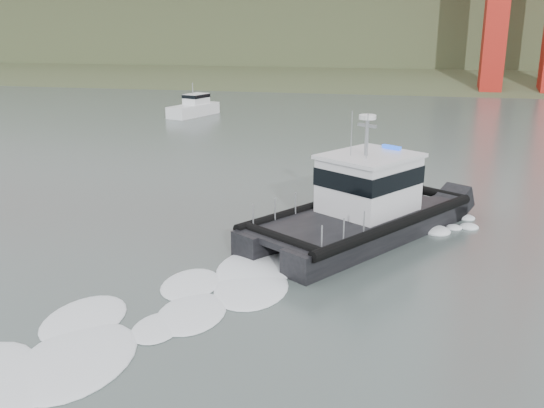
{
  "coord_description": "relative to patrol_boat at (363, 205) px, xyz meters",
  "views": [
    {
      "loc": [
        6.31,
        -16.14,
        9.78
      ],
      "look_at": [
        1.11,
        7.88,
        2.4
      ],
      "focal_mm": 40.0,
      "sensor_mm": 36.0,
      "label": 1
    }
  ],
  "objects": [
    {
      "name": "motorboat",
      "position": [
        -20.75,
        35.25,
        -0.58
      ],
      "size": [
        4.24,
        7.02,
        3.66
      ],
      "rotation": [
        0.0,
        0.0,
        -0.33
      ],
      "color": "white",
      "rests_on": "ground"
    },
    {
      "name": "headlands",
      "position": [
        -4.72,
        113.89,
        5.55
      ],
      "size": [
        500.0,
        105.36,
        27.12
      ],
      "color": "#3A4B2B",
      "rests_on": "ground"
    },
    {
      "name": "ground",
      "position": [
        -4.72,
        -11.61,
        -1.49
      ],
      "size": [
        400.0,
        400.0,
        0.0
      ],
      "primitive_type": "plane",
      "color": "#4A5853",
      "rests_on": "ground"
    },
    {
      "name": "patrol_boat",
      "position": [
        0.0,
        0.0,
        0.0
      ],
      "size": [
        10.56,
        12.69,
        5.96
      ],
      "rotation": [
        0.0,
        0.0,
        -0.59
      ],
      "color": "black",
      "rests_on": "ground"
    }
  ]
}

